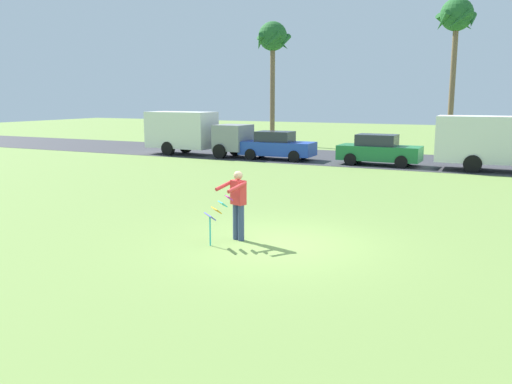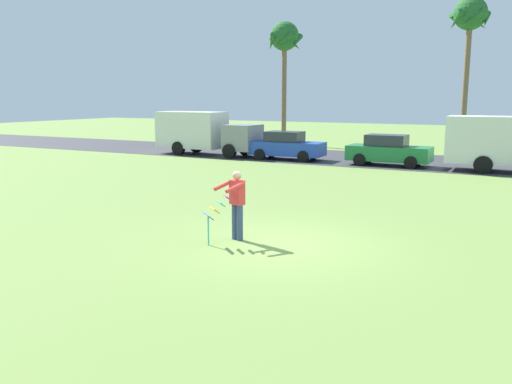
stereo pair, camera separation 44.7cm
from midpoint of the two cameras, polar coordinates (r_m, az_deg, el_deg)
ground_plane at (r=12.92m, az=1.40°, el=-5.61°), size 120.00×120.00×0.00m
road_strip at (r=30.62m, az=15.98°, el=3.17°), size 120.00×8.00×0.01m
person_kite_flyer at (r=13.09m, az=-2.94°, el=-1.14°), size 0.69×0.76×1.73m
kite_held at (r=12.72m, az=-5.27°, el=-2.16°), size 0.69×0.72×1.19m
parked_truck_grey_van at (r=32.93m, az=-7.21°, el=6.40°), size 6.77×2.30×2.62m
parked_car_blue at (r=30.30m, az=1.82°, el=4.95°), size 4.26×1.94×1.60m
parked_car_green at (r=28.46m, az=12.57°, el=4.37°), size 4.21×1.86×1.60m
parked_truck_white_box at (r=27.67m, az=24.40°, el=4.88°), size 6.76×2.26×2.62m
palm_tree_left_near at (r=40.40m, az=1.47°, el=15.78°), size 2.58×2.71×8.94m
palm_tree_right_near at (r=38.35m, az=20.33°, el=16.69°), size 2.58×2.71×9.82m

